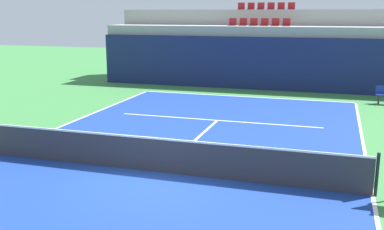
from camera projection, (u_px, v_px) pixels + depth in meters
ground_plane at (159, 172)px, 12.44m from camera, size 80.00×80.00×0.00m
court_surface at (159, 172)px, 12.43m from camera, size 11.00×24.00×0.01m
baseline_far at (244, 97)px, 23.55m from camera, size 11.00×0.10×0.00m
sideline_right at (373, 196)px, 10.84m from camera, size 0.10×24.00×0.00m
service_line_far at (217, 120)px, 18.39m from camera, size 8.26×0.10×0.00m
centre_service_line at (194, 141)px, 15.41m from camera, size 0.10×6.40×0.00m
back_wall at (254, 63)px, 25.61m from camera, size 18.25×0.30×2.93m
stands_tier_lower at (258, 56)px, 26.80m from camera, size 18.25×2.40×3.50m
stands_tier_upper at (264, 45)px, 28.93m from camera, size 18.25×2.40×4.43m
seating_row_lower at (259, 24)px, 26.48m from camera, size 3.58×0.44×0.44m
seating_row_upper at (266, 8)px, 28.51m from camera, size 3.58×0.44×0.44m
tennis_net at (159, 155)px, 12.32m from camera, size 11.08×0.08×1.07m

